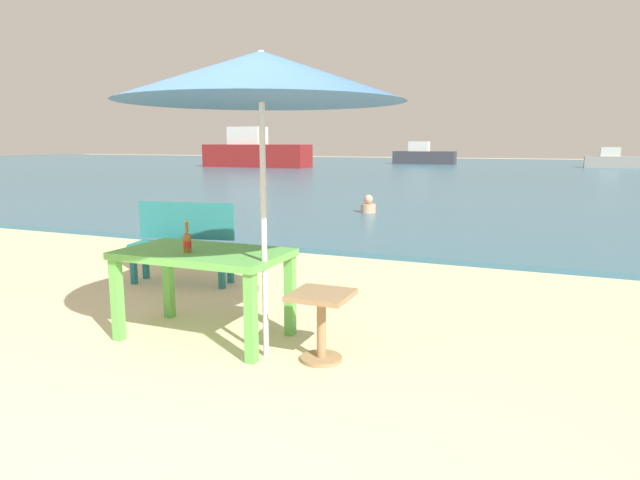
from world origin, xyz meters
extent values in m
plane|color=beige|center=(0.00, 0.00, 0.00)|extent=(120.00, 120.00, 0.00)
cube|color=#386B84|center=(0.00, 30.00, 0.04)|extent=(120.00, 50.00, 0.08)
cube|color=#60B24C|center=(-0.72, 1.31, 0.73)|extent=(1.40, 0.80, 0.06)
cube|color=#60B24C|center=(-1.36, 0.97, 0.35)|extent=(0.08, 0.08, 0.70)
cube|color=#60B24C|center=(-0.08, 0.97, 0.35)|extent=(0.08, 0.08, 0.70)
cube|color=#60B24C|center=(-1.36, 1.65, 0.35)|extent=(0.08, 0.08, 0.70)
cube|color=#60B24C|center=(-0.08, 1.65, 0.35)|extent=(0.08, 0.08, 0.70)
cylinder|color=brown|center=(-0.79, 1.20, 0.84)|extent=(0.06, 0.06, 0.16)
cone|color=brown|center=(-0.79, 1.20, 0.92)|extent=(0.06, 0.06, 0.03)
cylinder|color=brown|center=(-0.79, 1.20, 0.97)|extent=(0.03, 0.03, 0.09)
cylinder|color=red|center=(-0.79, 1.20, 0.83)|extent=(0.07, 0.07, 0.05)
cylinder|color=gold|center=(-0.79, 1.20, 1.02)|extent=(0.03, 0.03, 0.01)
cylinder|color=silver|center=(-0.05, 1.14, 1.15)|extent=(0.04, 0.04, 2.30)
cone|color=#33598C|center=(-0.05, 1.14, 2.12)|extent=(2.10, 2.10, 0.36)
cube|color=#9E7A51|center=(0.39, 1.21, 0.52)|extent=(0.44, 0.44, 0.04)
cylinder|color=#9E7A51|center=(0.39, 1.21, 0.25)|extent=(0.07, 0.07, 0.50)
cylinder|color=#9E7A51|center=(0.39, 1.21, 0.01)|extent=(0.32, 0.32, 0.03)
cube|color=#237275|center=(-2.04, 2.78, 0.45)|extent=(1.25, 0.58, 0.05)
cube|color=#237275|center=(-2.07, 2.94, 0.73)|extent=(1.19, 0.27, 0.44)
cube|color=#237275|center=(-2.55, 2.54, 0.21)|extent=(0.06, 0.06, 0.42)
cube|color=#237275|center=(-1.47, 2.75, 0.21)|extent=(0.06, 0.06, 0.42)
cube|color=#237275|center=(-2.61, 2.81, 0.21)|extent=(0.06, 0.06, 0.42)
cube|color=#237275|center=(-1.53, 3.02, 0.21)|extent=(0.06, 0.06, 0.42)
cylinder|color=tan|center=(-1.86, 9.48, 0.18)|extent=(0.34, 0.34, 0.20)
sphere|color=tan|center=(-1.86, 9.48, 0.39)|extent=(0.21, 0.21, 0.21)
cube|color=#38383F|center=(-6.88, 38.93, 0.54)|extent=(4.55, 1.24, 0.93)
cube|color=silver|center=(-7.29, 38.93, 1.37)|extent=(1.45, 0.93, 0.72)
cube|color=maroon|center=(-15.79, 29.47, 0.80)|extent=(7.06, 1.93, 1.45)
cube|color=silver|center=(-16.43, 29.47, 2.09)|extent=(2.25, 1.45, 1.12)
cube|color=gray|center=(5.55, 36.92, 0.44)|extent=(3.52, 0.96, 0.72)
cube|color=silver|center=(5.23, 36.92, 1.08)|extent=(1.12, 0.72, 0.56)
camera|label=1|loc=(1.93, -2.53, 1.65)|focal=31.22mm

